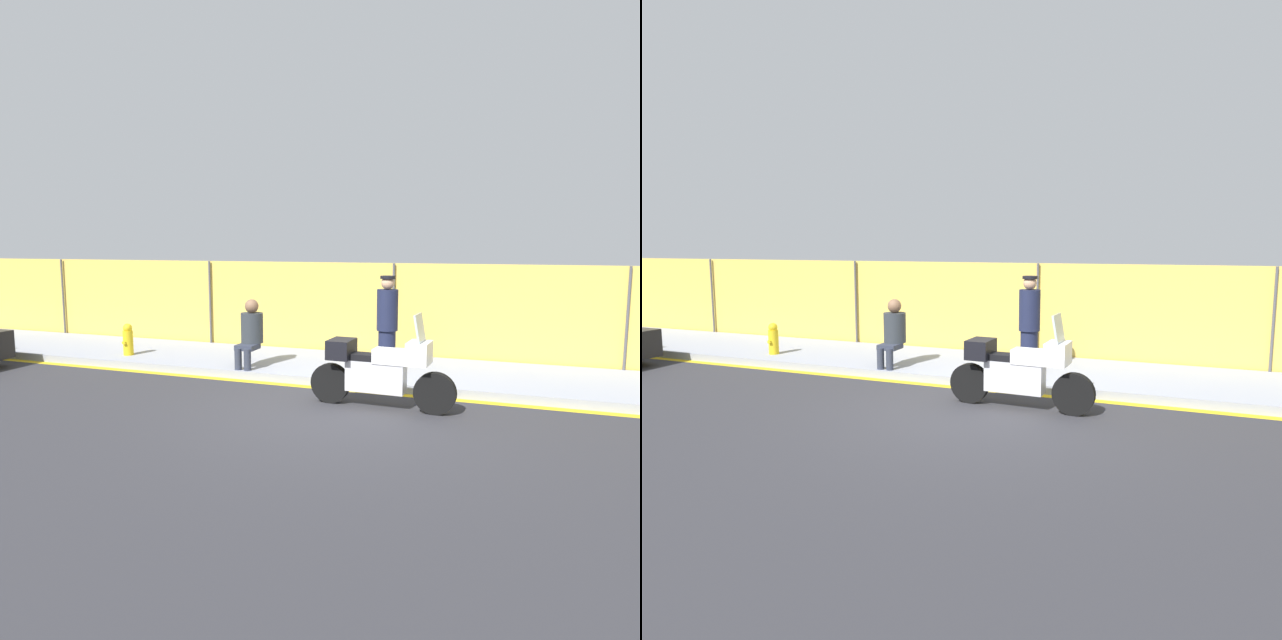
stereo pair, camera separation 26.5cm
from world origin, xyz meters
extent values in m
plane|color=#2D2D33|center=(0.00, 0.00, 0.00)|extent=(120.00, 120.00, 0.00)
cube|color=#8E93A3|center=(0.00, 2.65, 0.08)|extent=(32.99, 2.55, 0.16)
cube|color=gold|center=(0.00, 1.29, 0.00)|extent=(32.99, 0.18, 0.01)
cube|color=gold|center=(0.00, 4.02, 1.05)|extent=(31.34, 0.08, 2.11)
cylinder|color=#4C4C51|center=(-8.88, 3.92, 1.05)|extent=(0.05, 0.05, 2.11)
cylinder|color=#4C4C51|center=(-4.44, 3.92, 1.05)|extent=(0.05, 0.05, 2.11)
cylinder|color=#4C4C51|center=(0.00, 3.92, 1.05)|extent=(0.05, 0.05, 2.11)
cylinder|color=#4C4C51|center=(4.44, 3.92, 1.05)|extent=(0.05, 0.05, 2.11)
cylinder|color=black|center=(1.42, 0.40, 0.32)|extent=(0.64, 0.17, 0.63)
cylinder|color=black|center=(-0.25, 0.48, 0.32)|extent=(0.64, 0.17, 0.63)
cube|color=silver|center=(0.50, 0.45, 0.49)|extent=(0.93, 0.32, 0.48)
cube|color=white|center=(0.74, 0.43, 0.83)|extent=(0.53, 0.33, 0.22)
cube|color=black|center=(0.40, 0.45, 0.79)|extent=(0.61, 0.31, 0.10)
cube|color=white|center=(1.17, 0.41, 0.91)|extent=(0.34, 0.49, 0.34)
cube|color=silver|center=(1.17, 0.41, 1.29)|extent=(0.12, 0.42, 0.42)
cube|color=black|center=(-0.06, 0.47, 0.89)|extent=(0.38, 0.52, 0.30)
cylinder|color=#191E38|center=(0.23, 2.38, 0.54)|extent=(0.32, 0.32, 0.76)
cylinder|color=#191E38|center=(0.23, 2.38, 1.30)|extent=(0.39, 0.39, 0.76)
sphere|color=tan|center=(0.23, 2.38, 1.80)|extent=(0.24, 0.24, 0.24)
cylinder|color=black|center=(0.23, 2.38, 1.90)|extent=(0.28, 0.28, 0.05)
cylinder|color=#2D3342|center=(-2.43, 1.49, 0.36)|extent=(0.14, 0.14, 0.41)
cylinder|color=#2D3342|center=(-2.23, 1.49, 0.36)|extent=(0.14, 0.14, 0.41)
cube|color=#2D3342|center=(-2.33, 1.70, 0.56)|extent=(0.37, 0.41, 0.10)
cylinder|color=#2D3338|center=(-2.33, 1.90, 0.90)|extent=(0.43, 0.43, 0.58)
sphere|color=brown|center=(-2.33, 1.90, 1.33)|extent=(0.27, 0.27, 0.27)
cylinder|color=gold|center=(-5.31, 1.98, 0.42)|extent=(0.21, 0.21, 0.52)
sphere|color=gold|center=(-5.31, 1.98, 0.74)|extent=(0.19, 0.19, 0.19)
cylinder|color=gold|center=(-5.31, 1.86, 0.44)|extent=(0.07, 0.08, 0.07)
camera|label=1|loc=(2.58, -7.92, 2.53)|focal=32.00mm
camera|label=2|loc=(2.83, -7.83, 2.53)|focal=32.00mm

